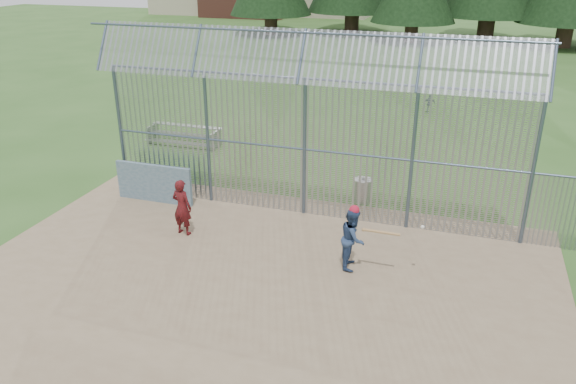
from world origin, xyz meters
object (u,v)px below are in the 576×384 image
(onlooker, at_px, (182,207))
(trash_can, at_px, (363,190))
(batter, at_px, (353,238))
(bleacher, at_px, (183,135))
(dugout_wall, at_px, (154,183))

(onlooker, height_order, trash_can, onlooker)
(batter, height_order, onlooker, onlooker)
(batter, distance_m, onlooker, 4.75)
(bleacher, bearing_deg, trash_can, -22.48)
(trash_can, bearing_deg, bleacher, 157.52)
(batter, distance_m, bleacher, 11.03)
(dugout_wall, height_order, batter, batter)
(dugout_wall, bearing_deg, onlooker, -42.14)
(batter, relative_size, onlooker, 0.97)
(onlooker, bearing_deg, trash_can, -130.44)
(dugout_wall, relative_size, trash_can, 3.05)
(bleacher, bearing_deg, onlooker, -62.36)
(batter, xyz_separation_m, bleacher, (-8.36, 7.19, -0.38))
(dugout_wall, height_order, onlooker, onlooker)
(dugout_wall, bearing_deg, batter, -16.58)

